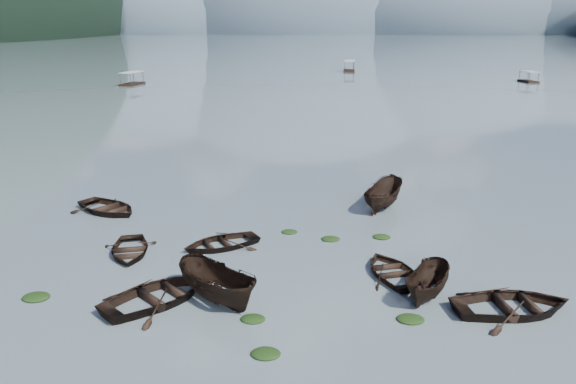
# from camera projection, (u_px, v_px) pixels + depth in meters

# --- Properties ---
(ground_plane) EXTENTS (2400.00, 2400.00, 0.00)m
(ground_plane) POSITION_uv_depth(u_px,v_px,m) (257.00, 339.00, 20.32)
(ground_plane) COLOR slate
(haze_mtn_a) EXTENTS (520.00, 520.00, 280.00)m
(haze_mtn_a) POSITION_uv_depth(u_px,v_px,m) (179.00, 32.00, 902.30)
(haze_mtn_a) COLOR #475666
(haze_mtn_a) RESTS_ON ground
(haze_mtn_b) EXTENTS (520.00, 520.00, 340.00)m
(haze_mtn_b) POSITION_uv_depth(u_px,v_px,m) (303.00, 32.00, 884.24)
(haze_mtn_b) COLOR #475666
(haze_mtn_b) RESTS_ON ground
(haze_mtn_c) EXTENTS (520.00, 520.00, 260.00)m
(haze_mtn_c) POSITION_uv_depth(u_px,v_px,m) (432.00, 32.00, 866.17)
(haze_mtn_c) COLOR #475666
(haze_mtn_c) RESTS_ON ground
(haze_mtn_d) EXTENTS (520.00, 520.00, 220.00)m
(haze_mtn_d) POSITION_uv_depth(u_px,v_px,m) (553.00, 32.00, 849.91)
(haze_mtn_d) COLOR #475666
(haze_mtn_d) RESTS_ON ground
(rowboat_0) EXTENTS (3.78, 4.50, 0.80)m
(rowboat_0) POSITION_uv_depth(u_px,v_px,m) (130.00, 254.00, 27.89)
(rowboat_0) COLOR black
(rowboat_0) RESTS_ON ground
(rowboat_1) EXTENTS (5.74, 5.89, 1.00)m
(rowboat_1) POSITION_uv_depth(u_px,v_px,m) (159.00, 302.00, 23.07)
(rowboat_1) COLOR black
(rowboat_1) RESTS_ON ground
(rowboat_2) EXTENTS (4.61, 4.39, 1.79)m
(rowboat_2) POSITION_uv_depth(u_px,v_px,m) (219.00, 301.00, 23.16)
(rowboat_2) COLOR black
(rowboat_2) RESTS_ON ground
(rowboat_3) EXTENTS (3.94, 4.62, 0.81)m
(rowboat_3) POSITION_uv_depth(u_px,v_px,m) (392.00, 275.00, 25.51)
(rowboat_3) COLOR black
(rowboat_3) RESTS_ON ground
(rowboat_4) EXTENTS (5.41, 4.34, 1.00)m
(rowboat_4) POSITION_uv_depth(u_px,v_px,m) (512.00, 312.00, 22.25)
(rowboat_4) COLOR black
(rowboat_4) RESTS_ON ground
(rowboat_5) EXTENTS (2.83, 4.03, 1.46)m
(rowboat_5) POSITION_uv_depth(u_px,v_px,m) (427.00, 296.00, 23.55)
(rowboat_5) COLOR black
(rowboat_5) RESTS_ON ground
(rowboat_6) EXTENTS (5.63, 5.21, 0.95)m
(rowboat_6) POSITION_uv_depth(u_px,v_px,m) (108.00, 212.00, 34.13)
(rowboat_6) COLOR black
(rowboat_6) RESTS_ON ground
(rowboat_7) EXTENTS (4.93, 4.63, 0.83)m
(rowboat_7) POSITION_uv_depth(u_px,v_px,m) (221.00, 247.00, 28.79)
(rowboat_7) COLOR black
(rowboat_7) RESTS_ON ground
(rowboat_8) EXTENTS (3.36, 5.00, 1.81)m
(rowboat_8) POSITION_uv_depth(u_px,v_px,m) (382.00, 207.00, 35.05)
(rowboat_8) COLOR black
(rowboat_8) RESTS_ON ground
(weed_clump_0) EXTENTS (1.15, 0.94, 0.25)m
(weed_clump_0) POSITION_uv_depth(u_px,v_px,m) (36.00, 298.00, 23.34)
(weed_clump_0) COLOR black
(weed_clump_0) RESTS_ON ground
(weed_clump_1) EXTENTS (0.98, 0.78, 0.21)m
(weed_clump_1) POSITION_uv_depth(u_px,v_px,m) (253.00, 320.00, 21.63)
(weed_clump_1) COLOR black
(weed_clump_1) RESTS_ON ground
(weed_clump_2) EXTENTS (1.05, 0.84, 0.23)m
(weed_clump_2) POSITION_uv_depth(u_px,v_px,m) (266.00, 355.00, 19.35)
(weed_clump_2) COLOR black
(weed_clump_2) RESTS_ON ground
(weed_clump_3) EXTENTS (0.89, 0.75, 0.20)m
(weed_clump_3) POSITION_uv_depth(u_px,v_px,m) (289.00, 233.00, 30.73)
(weed_clump_3) COLOR black
(weed_clump_3) RESTS_ON ground
(weed_clump_4) EXTENTS (1.08, 0.86, 0.22)m
(weed_clump_4) POSITION_uv_depth(u_px,v_px,m) (410.00, 320.00, 21.62)
(weed_clump_4) COLOR black
(weed_clump_4) RESTS_ON ground
(weed_clump_6) EXTENTS (1.00, 0.84, 0.21)m
(weed_clump_6) POSITION_uv_depth(u_px,v_px,m) (331.00, 240.00, 29.72)
(weed_clump_6) COLOR black
(weed_clump_6) RESTS_ON ground
(weed_clump_7) EXTENTS (0.96, 0.77, 0.21)m
(weed_clump_7) POSITION_uv_depth(u_px,v_px,m) (382.00, 238.00, 29.99)
(weed_clump_7) COLOR black
(weed_clump_7) RESTS_ON ground
(pontoon_left) EXTENTS (3.15, 6.30, 2.33)m
(pontoon_left) POSITION_uv_depth(u_px,v_px,m) (132.00, 85.00, 106.04)
(pontoon_left) COLOR black
(pontoon_left) RESTS_ON ground
(pontoon_centre) EXTENTS (2.73, 6.50, 2.49)m
(pontoon_centre) POSITION_uv_depth(u_px,v_px,m) (349.00, 72.00, 136.33)
(pontoon_centre) COLOR black
(pontoon_centre) RESTS_ON ground
(pontoon_right) EXTENTS (2.81, 5.49, 2.02)m
(pontoon_right) POSITION_uv_depth(u_px,v_px,m) (528.00, 82.00, 111.29)
(pontoon_right) COLOR black
(pontoon_right) RESTS_ON ground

